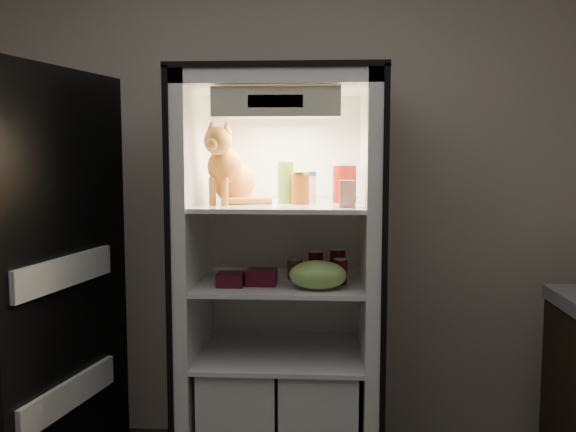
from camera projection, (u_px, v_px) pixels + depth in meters
name	position (u px, v px, depth m)	size (l,w,h in m)	color
room_shell	(240.00, 110.00, 1.53)	(3.60, 3.60, 3.60)	white
refrigerator	(282.00, 309.00, 2.99)	(0.90, 0.72, 1.88)	white
fridge_door	(66.00, 302.00, 2.59)	(0.22, 0.87, 1.85)	black
tabby_cat	(229.00, 173.00, 2.85)	(0.31, 0.36, 0.37)	#CA5B19
parmesan_shaker	(286.00, 182.00, 2.87)	(0.07, 0.07, 0.19)	#238130
mayo_tub	(305.00, 187.00, 2.95)	(0.10, 0.10, 0.14)	white
salsa_jar	(300.00, 188.00, 2.82)	(0.08, 0.08, 0.14)	maroon
pepper_jar	(344.00, 182.00, 2.91)	(0.11, 0.11, 0.18)	#A31A15
cream_carton	(347.00, 194.00, 2.68)	(0.07, 0.07, 0.11)	silver
soda_can_a	(316.00, 264.00, 2.95)	(0.07, 0.07, 0.13)	black
soda_can_b	(338.00, 263.00, 2.96)	(0.07, 0.07, 0.14)	black
soda_can_c	(340.00, 271.00, 2.81)	(0.06, 0.06, 0.11)	black
condiment_jar	(295.00, 268.00, 2.93)	(0.07, 0.07, 0.10)	#593519
grape_bag	(318.00, 275.00, 2.71)	(0.24, 0.18, 0.12)	#7AB655
berry_box_left	(231.00, 279.00, 2.78)	(0.12, 0.12, 0.06)	#4E0D1F
berry_box_right	(262.00, 277.00, 2.81)	(0.13, 0.13, 0.06)	#4E0D1F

